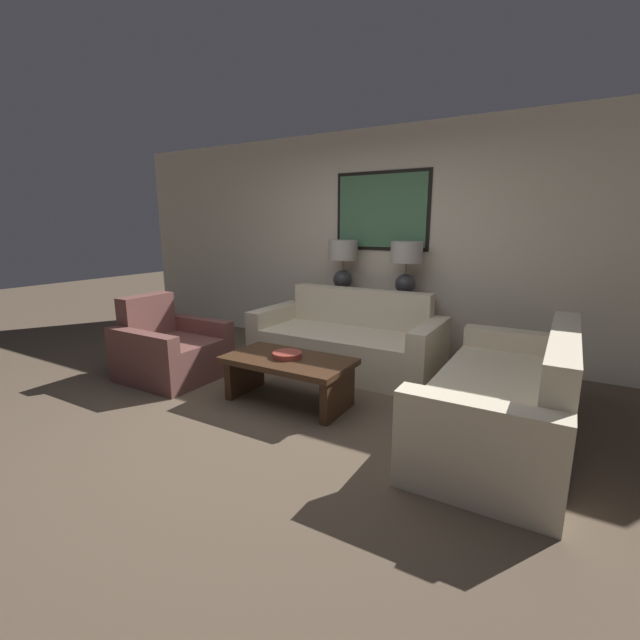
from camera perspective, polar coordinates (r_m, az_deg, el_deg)
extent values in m
plane|color=brown|center=(3.55, -8.00, -13.28)|extent=(20.00, 20.00, 0.00)
cube|color=beige|center=(5.34, 8.33, 10.12)|extent=(7.85, 0.10, 2.65)
cube|color=black|center=(5.29, 8.22, 14.17)|extent=(1.18, 0.01, 0.92)
cube|color=#4C7F56|center=(5.28, 8.20, 14.17)|extent=(1.10, 0.02, 0.84)
cube|color=brown|center=(5.22, 6.89, -0.48)|extent=(1.40, 0.38, 0.74)
cylinder|color=#333338|center=(5.32, 3.01, 4.02)|extent=(0.20, 0.20, 0.02)
sphere|color=#333338|center=(5.30, 3.03, 5.41)|extent=(0.23, 0.23, 0.23)
cylinder|color=#8C7A51|center=(5.28, 3.05, 7.35)|extent=(0.02, 0.02, 0.13)
cylinder|color=#B2ADA3|center=(5.27, 3.07, 9.32)|extent=(0.36, 0.36, 0.24)
cylinder|color=#333338|center=(5.01, 11.23, 3.26)|extent=(0.20, 0.20, 0.02)
sphere|color=#333338|center=(4.99, 11.29, 4.73)|extent=(0.23, 0.23, 0.23)
cylinder|color=#8C7A51|center=(4.97, 11.38, 6.79)|extent=(0.02, 0.02, 0.13)
cylinder|color=#B2ADA3|center=(4.95, 11.47, 8.88)|extent=(0.36, 0.36, 0.24)
cube|color=beige|center=(4.57, 2.83, -4.34)|extent=(1.64, 0.73, 0.43)
cube|color=beige|center=(4.91, 5.31, -0.69)|extent=(1.64, 0.18, 0.84)
cube|color=beige|center=(5.08, -5.83, -1.58)|extent=(0.18, 0.91, 0.61)
cube|color=beige|center=(4.30, 14.28, -4.53)|extent=(0.18, 0.91, 0.61)
cube|color=beige|center=(3.49, 21.25, -10.67)|extent=(0.73, 1.64, 0.43)
cube|color=beige|center=(3.39, 29.17, -8.39)|extent=(0.18, 1.64, 0.84)
cube|color=beige|center=(4.31, 24.55, -5.28)|extent=(0.91, 0.18, 0.61)
cube|color=beige|center=(2.62, 19.99, -16.34)|extent=(0.91, 0.18, 0.61)
cube|color=#3D2616|center=(3.74, -4.28, -5.43)|extent=(1.11, 0.61, 0.05)
cube|color=#3D2616|center=(4.09, -9.96, -7.03)|extent=(0.07, 0.49, 0.36)
cube|color=#3D2616|center=(3.57, 2.40, -9.82)|extent=(0.07, 0.49, 0.36)
cylinder|color=#93382D|center=(3.74, -4.40, -4.64)|extent=(0.26, 0.26, 0.05)
cube|color=brown|center=(4.60, -18.20, -5.05)|extent=(0.72, 0.59, 0.40)
cube|color=brown|center=(4.88, -21.90, -1.70)|extent=(0.18, 0.59, 0.83)
cube|color=brown|center=(4.43, -22.56, -4.99)|extent=(0.90, 0.14, 0.56)
cube|color=brown|center=(4.88, -15.79, -2.93)|extent=(0.90, 0.14, 0.56)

